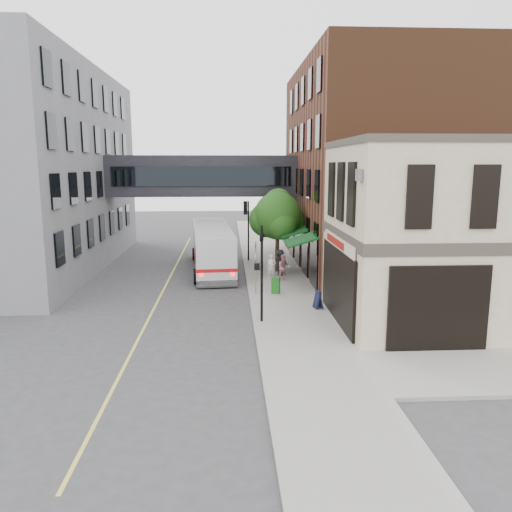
{
  "coord_description": "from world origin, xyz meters",
  "views": [
    {
      "loc": [
        -1.11,
        -20.27,
        7.35
      ],
      "look_at": [
        0.17,
        2.6,
        3.13
      ],
      "focal_mm": 35.0,
      "sensor_mm": 36.0,
      "label": 1
    }
  ],
  "objects": [
    {
      "name": "traffic_signal_near",
      "position": [
        0.37,
        2.0,
        2.98
      ],
      "size": [
        0.44,
        0.22,
        4.6
      ],
      "color": "black",
      "rests_on": "sidewalk_main"
    },
    {
      "name": "sidewalk_main",
      "position": [
        2.0,
        14.0,
        0.07
      ],
      "size": [
        4.0,
        60.0,
        0.15
      ],
      "primitive_type": "cube",
      "color": "gray",
      "rests_on": "ground"
    },
    {
      "name": "lane_marking",
      "position": [
        -5.0,
        10.0,
        0.01
      ],
      "size": [
        0.12,
        40.0,
        0.01
      ],
      "primitive_type": "cube",
      "color": "#D8CC4C",
      "rests_on": "ground"
    },
    {
      "name": "ground",
      "position": [
        0.0,
        0.0,
        0.0
      ],
      "size": [
        120.0,
        120.0,
        0.0
      ],
      "primitive_type": "plane",
      "color": "#38383A",
      "rests_on": "ground"
    },
    {
      "name": "bus",
      "position": [
        -2.25,
        14.38,
        1.7
      ],
      "size": [
        3.43,
        11.46,
        3.04
      ],
      "color": "silver",
      "rests_on": "ground"
    },
    {
      "name": "skyway_bridge",
      "position": [
        -3.0,
        18.0,
        6.5
      ],
      "size": [
        14.0,
        3.18,
        3.0
      ],
      "color": "black",
      "rests_on": "ground"
    },
    {
      "name": "street_tree",
      "position": [
        2.19,
        13.22,
        3.91
      ],
      "size": [
        3.8,
        3.2,
        5.6
      ],
      "color": "#382619",
      "rests_on": "sidewalk_main"
    },
    {
      "name": "pedestrian_a",
      "position": [
        1.6,
        10.75,
        0.94
      ],
      "size": [
        0.62,
        0.45,
        1.57
      ],
      "primitive_type": "imported",
      "rotation": [
        0.0,
        0.0,
        -0.13
      ],
      "color": "white",
      "rests_on": "sidewalk_main"
    },
    {
      "name": "brick_building",
      "position": [
        9.98,
        15.0,
        6.99
      ],
      "size": [
        13.76,
        18.0,
        14.0
      ],
      "color": "#532D19",
      "rests_on": "ground"
    },
    {
      "name": "traffic_signal_far",
      "position": [
        0.26,
        17.0,
        3.34
      ],
      "size": [
        0.53,
        0.28,
        4.5
      ],
      "color": "black",
      "rests_on": "sidewalk_main"
    },
    {
      "name": "pedestrian_c",
      "position": [
        2.26,
        11.64,
        1.02
      ],
      "size": [
        1.26,
        0.96,
        1.73
      ],
      "primitive_type": "imported",
      "rotation": [
        0.0,
        0.0,
        -0.32
      ],
      "color": "black",
      "rests_on": "sidewalk_main"
    },
    {
      "name": "newspaper_box",
      "position": [
        1.55,
        7.06,
        0.6
      ],
      "size": [
        0.54,
        0.51,
        0.9
      ],
      "primitive_type": "cube",
      "rotation": [
        0.0,
        0.0,
        -0.28
      ],
      "color": "#155E18",
      "rests_on": "sidewalk_main"
    },
    {
      "name": "corner_building",
      "position": [
        8.97,
        2.0,
        4.21
      ],
      "size": [
        10.19,
        8.12,
        8.45
      ],
      "color": "tan",
      "rests_on": "ground"
    },
    {
      "name": "sandwich_board",
      "position": [
        3.4,
        3.98,
        0.61
      ],
      "size": [
        0.45,
        0.58,
        0.92
      ],
      "primitive_type": "cube",
      "rotation": [
        0.0,
        0.0,
        0.25
      ],
      "color": "black",
      "rests_on": "sidewalk_main"
    },
    {
      "name": "pedestrian_b",
      "position": [
        2.34,
        10.22,
        0.97
      ],
      "size": [
        0.88,
        0.74,
        1.63
      ],
      "primitive_type": "imported",
      "rotation": [
        0.0,
        0.0,
        0.17
      ],
      "color": "tan",
      "rests_on": "sidewalk_main"
    },
    {
      "name": "opposite_building",
      "position": [
        -17.0,
        16.0,
        7.0
      ],
      "size": [
        14.0,
        24.0,
        14.0
      ],
      "primitive_type": "cube",
      "color": "slate",
      "rests_on": "ground"
    },
    {
      "name": "street_sign_pole",
      "position": [
        0.39,
        7.0,
        1.93
      ],
      "size": [
        0.08,
        0.75,
        3.0
      ],
      "color": "gray",
      "rests_on": "sidewalk_main"
    }
  ]
}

